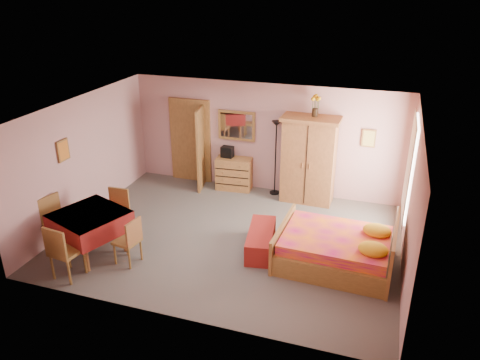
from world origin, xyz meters
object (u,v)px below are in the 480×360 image
(dining_table, at_px, (92,233))
(chair_west, at_px, (58,223))
(bed, at_px, (336,241))
(sunflower_vase, at_px, (316,105))
(chest_of_drawers, at_px, (234,174))
(floor_lamp, at_px, (275,158))
(chair_north, at_px, (115,214))
(wardrobe, at_px, (309,160))
(chair_east, at_px, (127,241))
(chair_south, at_px, (67,251))
(stereo, at_px, (227,152))
(wall_mirror, at_px, (237,126))
(bench, at_px, (261,240))

(dining_table, xyz_separation_m, chair_west, (-0.74, 0.03, 0.08))
(bed, bearing_deg, dining_table, -163.87)
(sunflower_vase, distance_m, dining_table, 5.28)
(chest_of_drawers, xyz_separation_m, dining_table, (-1.58, -3.57, 0.03))
(floor_lamp, height_order, chair_west, floor_lamp)
(floor_lamp, bearing_deg, chair_north, -130.84)
(wardrobe, distance_m, chair_east, 4.44)
(floor_lamp, height_order, wardrobe, wardrobe)
(chair_north, bearing_deg, sunflower_vase, -141.39)
(wardrobe, distance_m, dining_table, 4.90)
(chest_of_drawers, height_order, chair_east, chair_east)
(dining_table, height_order, chair_east, chair_east)
(chest_of_drawers, bearing_deg, sunflower_vase, -4.85)
(bed, bearing_deg, chair_south, -154.69)
(bed, relative_size, dining_table, 1.77)
(stereo, bearing_deg, wall_mirror, 42.90)
(floor_lamp, distance_m, wardrobe, 0.82)
(stereo, distance_m, bed, 3.93)
(bed, height_order, chair_west, chair_west)
(chair_north, height_order, chair_west, chair_west)
(chest_of_drawers, xyz_separation_m, stereo, (-0.18, 0.04, 0.53))
(wardrobe, height_order, dining_table, wardrobe)
(floor_lamp, xyz_separation_m, chair_east, (-1.80, -3.69, -0.45))
(stereo, relative_size, chair_south, 0.27)
(stereo, relative_size, wardrobe, 0.14)
(dining_table, bearing_deg, chair_north, 84.85)
(stereo, relative_size, sunflower_vase, 0.58)
(bed, bearing_deg, stereo, 141.60)
(stereo, relative_size, chair_east, 0.31)
(stereo, bearing_deg, chair_south, -107.25)
(wardrobe, bearing_deg, chair_east, -125.02)
(stereo, xyz_separation_m, bed, (2.96, -2.55, -0.45))
(dining_table, relative_size, chair_north, 1.21)
(wardrobe, height_order, chair_north, wardrobe)
(sunflower_vase, relative_size, chair_south, 0.47)
(wardrobe, xyz_separation_m, chair_north, (-3.32, -2.77, -0.52))
(bench, height_order, chair_south, chair_south)
(stereo, xyz_separation_m, chair_west, (-2.14, -3.59, -0.42))
(chair_east, bearing_deg, chair_west, 95.90)
(stereo, bearing_deg, chair_north, -114.67)
(wardrobe, relative_size, dining_table, 1.73)
(wall_mirror, height_order, chair_north, wall_mirror)
(sunflower_vase, xyz_separation_m, chair_west, (-4.18, -3.55, -1.73))
(chest_of_drawers, relative_size, stereo, 3.00)
(wall_mirror, height_order, stereo, wall_mirror)
(chest_of_drawers, distance_m, bed, 3.74)
(wardrobe, distance_m, chair_west, 5.41)
(bench, height_order, dining_table, dining_table)
(bed, distance_m, bench, 1.42)
(wardrobe, bearing_deg, bench, -98.79)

